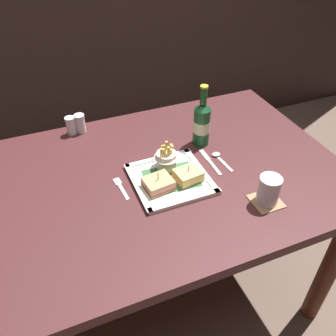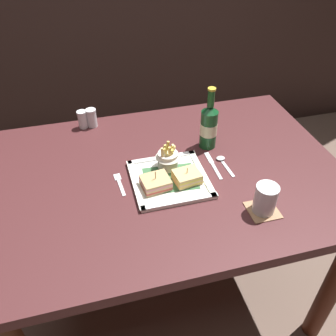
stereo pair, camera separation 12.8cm
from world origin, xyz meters
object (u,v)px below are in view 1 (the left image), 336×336
dining_table (166,194)px  water_glass (268,192)px  knife (209,161)px  sandwich_half_right (188,175)px  fork (121,187)px  salt_shaker (71,127)px  fries_cup (166,157)px  beer_bottle (202,123)px  sandwich_half_left (158,184)px  spoon (218,157)px  square_plate (170,179)px  pepper_shaker (80,124)px

dining_table → water_glass: bearing=-46.9°
dining_table → knife: size_ratio=7.87×
sandwich_half_right → fork: sandwich_half_right is taller
knife → salt_shaker: 0.61m
salt_shaker → fries_cup: bearing=-53.1°
fries_cup → beer_bottle: beer_bottle is taller
sandwich_half_left → fork: bearing=152.3°
water_glass → knife: water_glass is taller
fries_cup → spoon: 0.22m
sandwich_half_left → sandwich_half_right: size_ratio=1.06×
square_plate → fries_cup: bearing=79.3°
fries_cup → pepper_shaker: bearing=122.8°
salt_shaker → pepper_shaker: pepper_shaker is taller
sandwich_half_right → spoon: sandwich_half_right is taller
sandwich_half_left → knife: size_ratio=0.62×
salt_shaker → sandwich_half_right: bearing=-55.2°
salt_shaker → pepper_shaker: 0.04m
spoon → pepper_shaker: (-0.46, 0.39, 0.03)m
water_glass → square_plate: bearing=139.3°
beer_bottle → knife: bearing=-100.1°
sandwich_half_left → fries_cup: (0.07, 0.10, 0.03)m
pepper_shaker → sandwich_half_right: bearing=-58.6°
sandwich_half_left → knife: 0.26m
dining_table → fork: (-0.18, -0.02, 0.12)m
dining_table → water_glass: water_glass is taller
salt_shaker → spoon: bearing=-38.0°
fries_cup → fork: fries_cup is taller
fries_cup → beer_bottle: 0.23m
fries_cup → fork: bearing=-170.2°
dining_table → fries_cup: fries_cup is taller
beer_bottle → spoon: size_ratio=2.02×
fork → salt_shaker: salt_shaker is taller
sandwich_half_left → spoon: sandwich_half_left is taller
dining_table → sandwich_half_right: sandwich_half_right is taller
spoon → salt_shaker: bearing=142.0°
spoon → sandwich_half_right: bearing=-153.9°
water_glass → spoon: bearing=96.6°
beer_bottle → sandwich_half_right: bearing=-126.7°
square_plate → salt_shaker: salt_shaker is taller
sandwich_half_right → fries_cup: 0.11m
fork → knife: 0.37m
square_plate → fork: square_plate is taller
sandwich_half_left → pepper_shaker: size_ratio=1.27×
square_plate → spoon: bearing=13.2°
dining_table → fork: fork is taller
beer_bottle → pepper_shaker: beer_bottle is taller
sandwich_half_left → fries_cup: 0.12m
square_plate → fries_cup: 0.08m
dining_table → salt_shaker: bearing=125.0°
dining_table → sandwich_half_left: sandwich_half_left is taller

